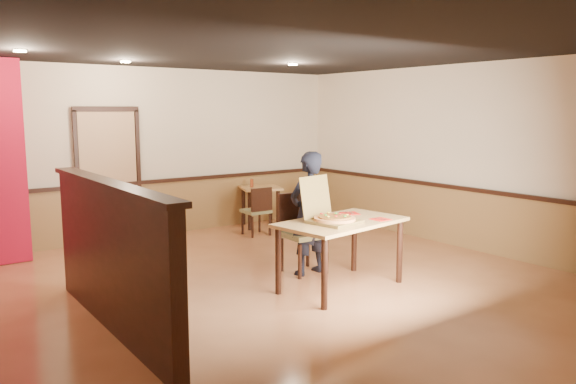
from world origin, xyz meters
name	(u,v)px	position (x,y,z in m)	size (l,w,h in m)	color
floor	(273,286)	(0.00, 0.00, 0.00)	(7.00, 7.00, 0.00)	#CA7C4E
ceiling	(272,48)	(0.00, 0.00, 2.80)	(7.00, 7.00, 0.00)	black
wall_back	(154,152)	(0.00, 3.50, 1.40)	(7.00, 7.00, 0.00)	beige
wall_right	(461,156)	(3.50, 0.00, 1.40)	(7.00, 7.00, 0.00)	beige
wainscot_back	(157,209)	(0.00, 3.47, 0.45)	(7.00, 0.04, 0.90)	olive
chair_rail_back	(157,181)	(0.00, 3.45, 0.92)	(7.00, 0.06, 0.06)	black
wainscot_right	(457,217)	(3.47, 0.00, 0.45)	(0.04, 7.00, 0.90)	olive
chair_rail_right	(457,188)	(3.45, 0.00, 0.92)	(0.06, 7.00, 0.06)	black
back_door	(109,177)	(-0.80, 3.46, 1.05)	(0.90, 0.06, 2.10)	tan
booth_partition	(112,255)	(-2.00, -0.20, 0.74)	(0.20, 3.10, 1.44)	black
spot_a	(20,51)	(-2.30, 1.80, 2.78)	(0.14, 0.14, 0.02)	#FFEFB2
spot_b	(125,62)	(-0.80, 2.50, 2.78)	(0.14, 0.14, 0.02)	#FFEFB2
spot_c	(293,64)	(1.40, 1.50, 2.78)	(0.14, 0.14, 0.02)	#FFEFB2
main_table	(341,230)	(0.61, -0.54, 0.71)	(1.64, 1.08, 0.82)	tan
diner_chair	(301,229)	(0.65, 0.31, 0.56)	(0.53, 0.53, 1.03)	olive
side_chair_left	(258,209)	(1.35, 2.42, 0.45)	(0.42, 0.42, 0.83)	olive
side_chair_right	(302,203)	(2.28, 2.43, 0.46)	(0.56, 0.56, 0.83)	olive
side_table	(260,196)	(1.80, 3.03, 0.55)	(0.86, 0.86, 0.73)	tan
diner	(309,213)	(0.66, 0.15, 0.79)	(0.58, 0.38, 1.59)	black
pizza_box	(331,217)	(0.43, -0.56, 0.88)	(0.59, 0.66, 0.52)	brown
pizza	(335,219)	(0.44, -0.61, 0.87)	(0.48, 0.48, 0.03)	#F5A059
napkin_near	(380,219)	(1.03, -0.76, 0.82)	(0.20, 0.20, 0.01)	red
napkin_far	(350,213)	(0.99, -0.26, 0.82)	(0.27, 0.27, 0.01)	red
condiment	(252,183)	(1.66, 3.10, 0.80)	(0.06, 0.06, 0.14)	maroon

